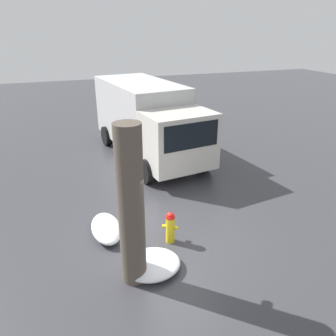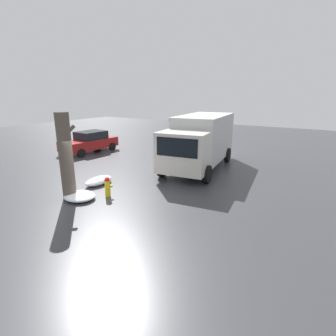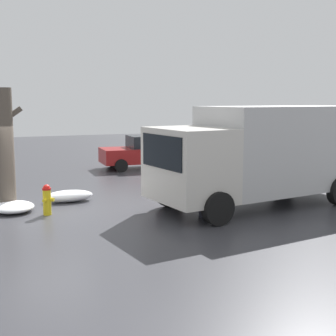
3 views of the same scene
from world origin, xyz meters
TOP-DOWN VIEW (x-y plane):
  - ground_plane at (0.00, 0.00)m, footprint 60.00×60.00m
  - fire_hydrant at (0.00, -0.00)m, footprint 0.37×0.41m
  - tree_trunk at (-1.00, 1.23)m, footprint 0.85×0.56m
  - delivery_truck at (6.43, -1.31)m, footprint 7.27×3.47m
  - pedestrian at (4.02, -1.95)m, footprint 0.40×0.40m
  - snow_pile_by_hydrant at (-0.87, 0.78)m, footprint 1.21×1.36m
  - snow_pile_curbside at (0.92, 1.53)m, footprint 1.55×0.79m

SIDE VIEW (x-z plane):
  - ground_plane at x=0.00m, z-range 0.00..0.00m
  - snow_pile_by_hydrant at x=-0.87m, z-range 0.00..0.28m
  - snow_pile_curbside at x=0.92m, z-range 0.00..0.37m
  - fire_hydrant at x=0.00m, z-range 0.01..0.90m
  - pedestrian at x=4.02m, z-range 0.08..1.90m
  - delivery_truck at x=6.43m, z-range 0.14..3.21m
  - tree_trunk at x=-1.00m, z-range 0.01..3.64m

